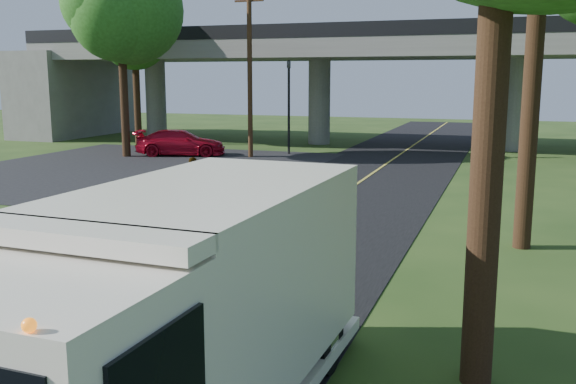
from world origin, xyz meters
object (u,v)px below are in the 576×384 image
at_px(step_van, 178,309).
at_px(red_sedan, 181,143).
at_px(utility_pole, 250,71).
at_px(tree_left_lot, 122,7).
at_px(traffic_signal, 289,97).
at_px(tree_left_far, 135,26).
at_px(pedestrian, 194,181).

relative_size(step_van, red_sedan, 1.47).
bearing_deg(step_van, utility_pole, 112.63).
relative_size(tree_left_lot, red_sedan, 2.15).
distance_m(traffic_signal, red_sedan, 6.51).
height_order(tree_left_far, red_sedan, tree_left_far).
bearing_deg(pedestrian, tree_left_far, -46.03).
distance_m(step_van, red_sedan, 28.56).
bearing_deg(tree_left_far, tree_left_lot, -63.43).
bearing_deg(traffic_signal, utility_pole, -126.87).
bearing_deg(step_van, traffic_signal, 108.43).
height_order(traffic_signal, tree_left_far, tree_left_far).
xyz_separation_m(utility_pole, red_sedan, (-3.94, -0.58, -3.89)).
distance_m(tree_left_far, step_van, 35.55).
bearing_deg(utility_pole, tree_left_far, 157.57).
bearing_deg(utility_pole, traffic_signal, 53.13).
bearing_deg(tree_left_lot, pedestrian, -48.08).
bearing_deg(red_sedan, pedestrian, -167.68).
xyz_separation_m(step_van, pedestrian, (-6.55, 12.96, -0.80)).
height_order(utility_pole, step_van, utility_pole).
bearing_deg(red_sedan, traffic_signal, -82.69).
relative_size(utility_pole, tree_left_far, 0.91).
distance_m(traffic_signal, step_van, 28.88).
bearing_deg(traffic_signal, step_van, -73.47).
bearing_deg(utility_pole, tree_left_lot, -161.03).
height_order(utility_pole, tree_left_lot, tree_left_lot).
bearing_deg(red_sedan, utility_pole, -99.71).
distance_m(tree_left_far, pedestrian, 21.73).
bearing_deg(red_sedan, tree_left_lot, 105.96).
distance_m(utility_pole, tree_left_far, 10.45).
relative_size(tree_left_lot, pedestrian, 6.42).
bearing_deg(tree_left_lot, utility_pole, 18.97).
bearing_deg(tree_left_lot, tree_left_far, 116.57).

